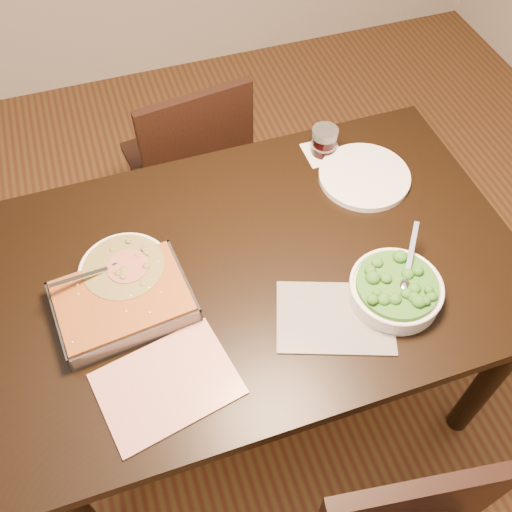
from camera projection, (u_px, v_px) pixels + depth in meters
ground at (258, 381)px, 2.12m from camera, size 4.00×4.00×0.00m
table at (259, 283)px, 1.59m from camera, size 1.40×0.90×0.75m
magazine_a at (167, 384)px, 1.31m from camera, size 0.35×0.28×0.01m
magazine_b at (335, 317)px, 1.41m from camera, size 0.34×0.29×0.01m
coaster at (323, 152)px, 1.77m from camera, size 0.11×0.11×0.00m
stew_bowl at (125, 272)px, 1.46m from camera, size 0.26×0.24×0.09m
broccoli_bowl at (396, 289)px, 1.43m from camera, size 0.24×0.25×0.09m
baking_dish at (123, 302)px, 1.41m from camera, size 0.35×0.27×0.06m
wine_tumbler at (324, 141)px, 1.73m from camera, size 0.08×0.08×0.09m
dinner_plate at (364, 176)px, 1.70m from camera, size 0.27×0.27×0.02m
chair_far at (191, 163)px, 2.13m from camera, size 0.45×0.45×0.85m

